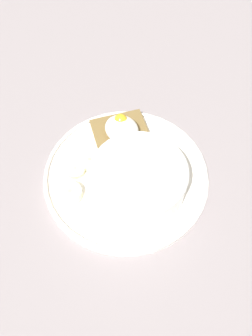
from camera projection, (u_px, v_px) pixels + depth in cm
name	position (u px, v px, depth cm)	size (l,w,h in cm)	color
ground_plane	(126.00, 181.00, 59.81)	(120.00, 120.00, 2.00)	gray
plate	(126.00, 176.00, 58.30)	(25.65, 25.65, 1.60)	white
oatmeal_bowl	(139.00, 181.00, 53.81)	(13.83, 13.83, 6.26)	white
toast_slice	(122.00, 136.00, 61.20)	(11.53, 11.53, 1.40)	brown
poached_egg	(122.00, 128.00, 59.59)	(5.83, 5.05, 3.14)	white
banana_slice_front	(70.00, 193.00, 55.49)	(4.90, 4.85, 1.71)	#FAEFBB
banana_slice_left	(90.00, 161.00, 58.56)	(4.36, 4.31, 1.77)	beige
banana_slice_back	(75.00, 170.00, 57.91)	(4.22, 4.21, 1.32)	beige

